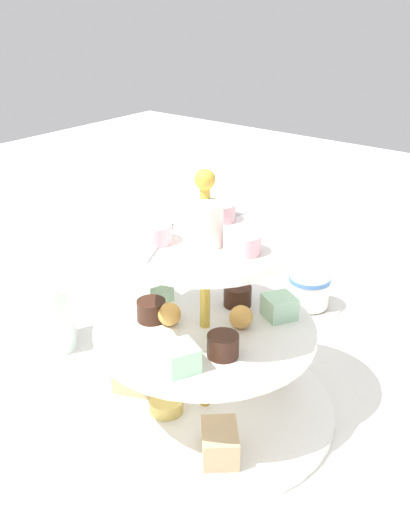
% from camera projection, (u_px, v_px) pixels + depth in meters
% --- Properties ---
extents(ground_plane, '(2.40, 2.40, 0.00)m').
position_uv_depth(ground_plane, '(205.00, 411.00, 0.67)').
color(ground_plane, silver).
extents(tiered_serving_stand, '(0.28, 0.28, 0.27)m').
position_uv_depth(tiered_serving_stand, '(205.00, 346.00, 0.64)').
color(tiered_serving_stand, white).
rests_on(tiered_serving_stand, ground_plane).
extents(water_glass_short_left, '(0.06, 0.06, 0.07)m').
position_uv_depth(water_glass_short_left, '(210.00, 277.00, 0.89)').
color(water_glass_short_left, silver).
rests_on(water_glass_short_left, ground_plane).
extents(teacup_with_saucer, '(0.09, 0.09, 0.05)m').
position_uv_depth(teacup_with_saucer, '(309.00, 293.00, 0.87)').
color(teacup_with_saucer, white).
rests_on(teacup_with_saucer, ground_plane).
extents(water_glass_mid_back, '(0.06, 0.06, 0.09)m').
position_uv_depth(water_glass_mid_back, '(51.00, 316.00, 0.77)').
color(water_glass_mid_back, silver).
rests_on(water_glass_mid_back, ground_plane).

